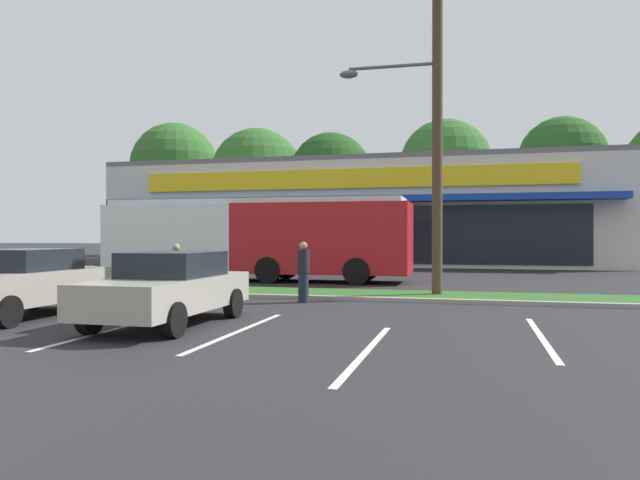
# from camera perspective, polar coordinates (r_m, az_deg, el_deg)

# --- Properties ---
(grass_median) EXTENTS (56.00, 2.20, 0.12)m
(grass_median) POSITION_cam_1_polar(r_m,az_deg,el_deg) (18.88, -7.72, -4.88)
(grass_median) COLOR #2D5B23
(grass_median) RESTS_ON ground_plane
(curb_lip) EXTENTS (56.00, 0.24, 0.12)m
(curb_lip) POSITION_cam_1_polar(r_m,az_deg,el_deg) (17.76, -9.19, -5.22)
(curb_lip) COLOR #99968C
(curb_lip) RESTS_ON ground_plane
(parking_stripe_1) EXTENTS (0.12, 4.80, 0.01)m
(parking_stripe_1) POSITION_cam_1_polar(r_m,az_deg,el_deg) (12.35, -18.78, -7.99)
(parking_stripe_1) COLOR silver
(parking_stripe_1) RESTS_ON ground_plane
(parking_stripe_2) EXTENTS (0.12, 4.80, 0.01)m
(parking_stripe_2) POSITION_cam_1_polar(r_m,az_deg,el_deg) (11.50, -7.73, -8.59)
(parking_stripe_2) COLOR silver
(parking_stripe_2) RESTS_ON ground_plane
(parking_stripe_3) EXTENTS (0.12, 4.80, 0.01)m
(parking_stripe_3) POSITION_cam_1_polar(r_m,az_deg,el_deg) (9.53, 4.49, -10.48)
(parking_stripe_3) COLOR silver
(parking_stripe_3) RESTS_ON ground_plane
(parking_stripe_4) EXTENTS (0.12, 4.80, 0.01)m
(parking_stripe_4) POSITION_cam_1_polar(r_m,az_deg,el_deg) (11.45, 20.33, -8.65)
(parking_stripe_4) COLOR silver
(parking_stripe_4) RESTS_ON ground_plane
(storefront_building) EXTENTS (31.18, 13.83, 6.48)m
(storefront_building) POSITION_cam_1_polar(r_m,az_deg,el_deg) (40.32, 4.27, 2.47)
(storefront_building) COLOR beige
(storefront_building) RESTS_ON ground_plane
(tree_far_left) EXTENTS (7.87, 7.87, 11.99)m
(tree_far_left) POSITION_cam_1_polar(r_m,az_deg,el_deg) (56.09, -13.69, 6.79)
(tree_far_left) COLOR #473323
(tree_far_left) RESTS_ON ground_plane
(tree_left) EXTENTS (7.54, 7.54, 10.61)m
(tree_left) POSITION_cam_1_polar(r_m,az_deg,el_deg) (49.64, -6.03, 6.23)
(tree_left) COLOR #473323
(tree_left) RESTS_ON ground_plane
(tree_mid_left) EXTENTS (6.40, 6.40, 9.88)m
(tree_mid_left) POSITION_cam_1_polar(r_m,az_deg,el_deg) (47.12, 1.01, 6.34)
(tree_mid_left) COLOR #473323
(tree_mid_left) RESTS_ON ground_plane
(tree_mid) EXTENTS (6.95, 6.95, 10.61)m
(tree_mid) POSITION_cam_1_polar(r_m,az_deg,el_deg) (46.52, 11.88, 6.97)
(tree_mid) COLOR #473323
(tree_mid) RESTS_ON ground_plane
(tree_mid_right) EXTENTS (6.72, 6.72, 10.95)m
(tree_mid_right) POSITION_cam_1_polar(r_m,az_deg,el_deg) (49.97, 22.11, 7.03)
(tree_mid_right) COLOR #473323
(tree_mid_right) RESTS_ON ground_plane
(utility_pole) EXTENTS (3.03, 2.40, 9.41)m
(utility_pole) POSITION_cam_1_polar(r_m,az_deg,el_deg) (17.88, 10.62, 10.86)
(utility_pole) COLOR #4C3826
(utility_pole) RESTS_ON ground_plane
(city_bus) EXTENTS (12.41, 2.77, 3.25)m
(city_bus) POSITION_cam_1_polar(r_m,az_deg,el_deg) (24.06, -6.18, 0.33)
(city_bus) COLOR #AD191E
(city_bus) RESTS_ON ground_plane
(bus_stop_bench) EXTENTS (1.60, 0.45, 0.95)m
(bus_stop_bench) POSITION_cam_1_polar(r_m,az_deg,el_deg) (19.09, -22.63, -3.52)
(bus_stop_bench) COLOR brown
(bus_stop_bench) RESTS_ON ground_plane
(car_0) EXTENTS (1.91, 4.37, 1.47)m
(car_0) POSITION_cam_1_polar(r_m,az_deg,el_deg) (12.48, -14.17, -4.41)
(car_0) COLOR #9E998C
(car_0) RESTS_ON ground_plane
(car_1) EXTENTS (4.34, 2.01, 1.51)m
(car_1) POSITION_cam_1_polar(r_m,az_deg,el_deg) (30.18, -8.27, -1.54)
(car_1) COLOR maroon
(car_1) RESTS_ON ground_plane
(car_3) EXTENTS (1.88, 4.27, 1.51)m
(car_3) POSITION_cam_1_polar(r_m,az_deg,el_deg) (14.75, -26.50, -3.63)
(car_3) COLOR #9E998C
(car_3) RESTS_ON ground_plane
(pedestrian_near_bench) EXTENTS (0.32, 0.32, 1.57)m
(pedestrian_near_bench) POSITION_cam_1_polar(r_m,az_deg,el_deg) (17.36, -13.54, -2.94)
(pedestrian_near_bench) COLOR #1E2338
(pedestrian_near_bench) RESTS_ON ground_plane
(pedestrian_mid) EXTENTS (0.33, 0.33, 1.64)m
(pedestrian_mid) POSITION_cam_1_polar(r_m,az_deg,el_deg) (16.11, -1.59, -3.06)
(pedestrian_mid) COLOR #1E2338
(pedestrian_mid) RESTS_ON ground_plane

